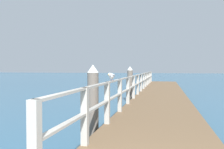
{
  "coord_description": "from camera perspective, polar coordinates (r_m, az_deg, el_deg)",
  "views": [
    {
      "loc": [
        0.22,
        -1.46,
        1.78
      ],
      "look_at": [
        -2.21,
        9.13,
        1.48
      ],
      "focal_mm": 37.34,
      "sensor_mm": 36.0,
      "label": 1
    }
  ],
  "objects": [
    {
      "name": "seagull_foreground",
      "position": [
        6.13,
        -0.14,
        -0.31
      ],
      "size": [
        0.19,
        0.48,
        0.21
      ],
      "rotation": [
        0.0,
        0.0,
        3.08
      ],
      "color": "white",
      "rests_on": "pier_railing"
    },
    {
      "name": "pier_railing",
      "position": [
        12.9,
        6.75,
        -1.65
      ],
      "size": [
        0.12,
        21.2,
        1.03
      ],
      "color": "#B2ADA3",
      "rests_on": "pier_deck"
    },
    {
      "name": "dock_piling_far",
      "position": [
        11.95,
        4.41,
        -2.43
      ],
      "size": [
        0.29,
        0.29,
        1.87
      ],
      "color": "#6B6056",
      "rests_on": "ground_plane"
    },
    {
      "name": "dock_piling_near",
      "position": [
        5.89,
        -4.68,
        -6.61
      ],
      "size": [
        0.29,
        0.29,
        1.87
      ],
      "color": "#6B6056",
      "rests_on": "ground_plane"
    },
    {
      "name": "pier_deck",
      "position": [
        12.9,
        11.92,
        -5.44
      ],
      "size": [
        2.49,
        22.68,
        0.41
      ],
      "primitive_type": "cube",
      "color": "brown",
      "rests_on": "ground_plane"
    }
  ]
}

